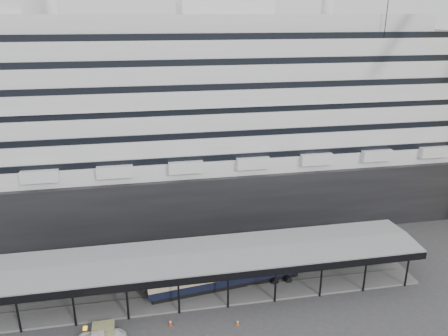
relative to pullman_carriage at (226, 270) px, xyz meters
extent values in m
plane|color=#363638|center=(-3.47, -5.00, -2.42)|extent=(200.00, 200.00, 0.00)
cube|color=black|center=(-3.47, 27.00, 2.58)|extent=(130.00, 30.00, 10.00)
cube|color=slate|center=(-3.47, 0.00, -2.30)|extent=(56.00, 8.00, 0.24)
cube|color=slate|center=(-3.47, -0.72, -2.14)|extent=(54.00, 0.08, 0.10)
cube|color=slate|center=(-3.47, 0.72, -2.14)|extent=(54.00, 0.08, 0.10)
cube|color=black|center=(-3.47, -4.50, 2.03)|extent=(56.00, 0.18, 0.90)
cube|color=black|center=(-3.47, 4.50, 2.03)|extent=(56.00, 0.18, 0.90)
cube|color=slate|center=(-3.47, 0.00, 2.76)|extent=(56.00, 9.00, 0.24)
cylinder|color=black|center=(26.79, 15.24, 21.18)|extent=(0.12, 0.12, 47.21)
cube|color=black|center=(0.00, 0.00, -1.86)|extent=(19.35, 4.69, 0.64)
cube|color=black|center=(0.00, 0.00, -1.04)|extent=(20.30, 5.17, 1.01)
cube|color=beige|center=(0.00, 0.00, 0.06)|extent=(20.31, 5.21, 1.19)
cube|color=black|center=(0.00, 0.00, 0.84)|extent=(20.30, 5.17, 0.37)
cube|color=red|center=(-7.52, -6.04, -2.41)|extent=(0.42, 0.42, 0.03)
cone|color=red|center=(-7.52, -6.04, -2.06)|extent=(0.35, 0.35, 0.70)
cylinder|color=white|center=(-7.52, -6.04, -1.99)|extent=(0.22, 0.22, 0.14)
cube|color=#D8590C|center=(-0.13, -7.39, -2.41)|extent=(0.40, 0.40, 0.03)
cone|color=#D8590C|center=(-0.13, -7.39, -2.08)|extent=(0.34, 0.34, 0.65)
cylinder|color=white|center=(-0.13, -7.39, -2.02)|extent=(0.21, 0.21, 0.13)
camera|label=1|loc=(-9.13, -46.63, 30.42)|focal=35.00mm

